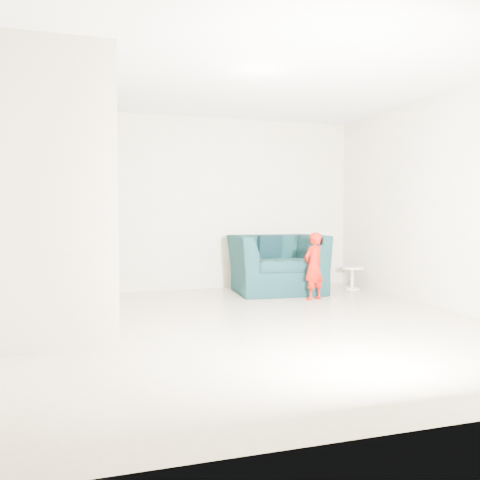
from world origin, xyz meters
name	(u,v)px	position (x,y,z in m)	size (l,w,h in m)	color
floor	(260,325)	(0.00, 0.00, 0.00)	(5.50, 5.50, 0.00)	tan
ceiling	(261,69)	(0.00, 0.00, 2.70)	(5.50, 5.50, 0.00)	silver
back_wall	(202,203)	(0.00, 2.75, 1.35)	(5.00, 5.00, 0.00)	#BDB09A
front_wall	(431,185)	(0.00, -2.75, 1.35)	(5.00, 5.00, 0.00)	#BDB09A
left_wall	(2,197)	(-2.50, 0.00, 1.35)	(5.50, 5.50, 0.00)	#BDB09A
right_wall	(456,201)	(2.50, 0.00, 1.35)	(5.50, 5.50, 0.00)	#BDB09A
armchair	(277,264)	(1.01, 2.07, 0.43)	(1.34, 1.17, 0.87)	black
toddler	(314,266)	(1.25, 1.28, 0.47)	(0.34, 0.22, 0.93)	#910604
side_table	(352,274)	(2.25, 1.99, 0.24)	(0.36, 0.36, 0.36)	silver
staircase	(63,237)	(-2.00, 0.55, 0.95)	(1.02, 3.03, 3.62)	#ADA089
cushion	(270,246)	(1.01, 2.39, 0.68)	(0.37, 0.11, 0.35)	black
throw	(243,257)	(0.48, 2.12, 0.55)	(0.04, 0.44, 0.50)	black
phone	(322,241)	(1.35, 1.26, 0.81)	(0.02, 0.05, 0.10)	black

